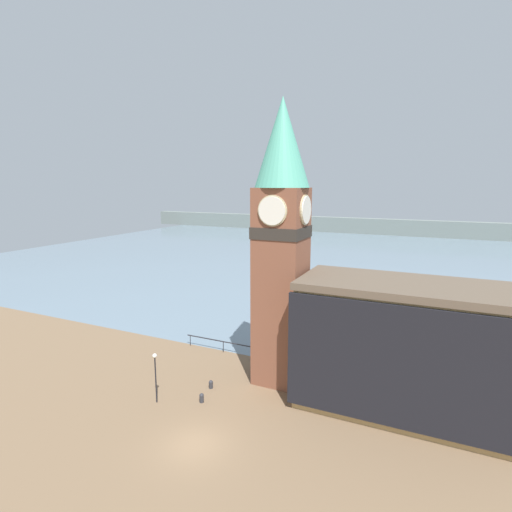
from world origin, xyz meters
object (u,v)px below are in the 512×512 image
clock_tower (281,237)px  mooring_bollard_far (202,397)px  boat_near (273,318)px  mooring_bollard_near (211,384)px  lamp_post (155,368)px  pier_building (403,348)px

clock_tower → mooring_bollard_far: size_ratio=31.82×
clock_tower → boat_near: clock_tower is taller
mooring_bollard_near → lamp_post: size_ratio=0.17×
clock_tower → lamp_post: size_ratio=5.83×
pier_building → mooring_bollard_near: size_ratio=21.96×
clock_tower → mooring_bollard_near: 12.82m
mooring_bollard_near → lamp_post: (-2.55, -3.46, 2.32)m
pier_building → mooring_bollard_near: 14.71m
clock_tower → boat_near: (-5.79, 12.61, -11.33)m
mooring_bollard_near → pier_building: bearing=12.6°
boat_near → mooring_bollard_near: size_ratio=8.30×
pier_building → mooring_bollard_near: pier_building is taller
boat_near → mooring_bollard_near: 16.36m
mooring_bollard_near → boat_near: bearing=94.9°
clock_tower → pier_building: clock_tower is taller
clock_tower → mooring_bollard_far: bearing=-124.4°
pier_building → mooring_bollard_near: (-13.72, -3.07, -4.30)m
mooring_bollard_far → lamp_post: bearing=-155.1°
clock_tower → mooring_bollard_near: (-4.39, -3.69, -11.47)m
clock_tower → boat_near: size_ratio=4.06×
mooring_bollard_near → mooring_bollard_far: size_ratio=0.94×
mooring_bollard_near → mooring_bollard_far: mooring_bollard_far is taller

